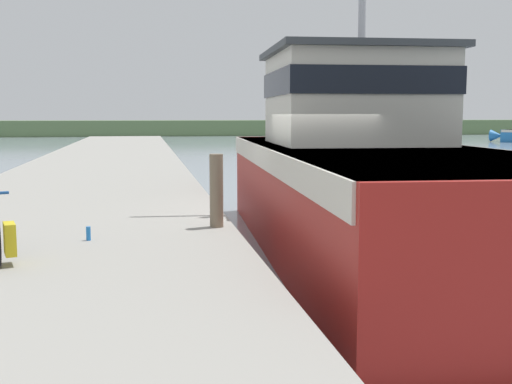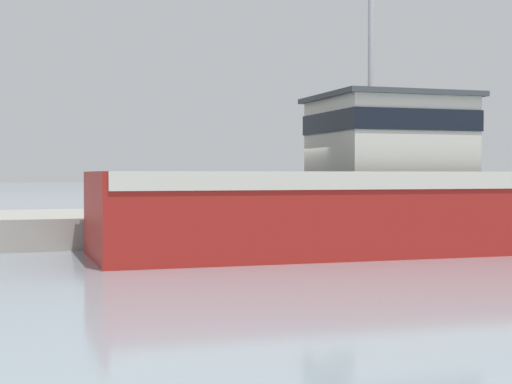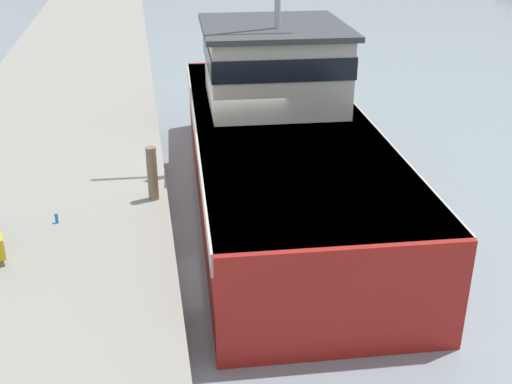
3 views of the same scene
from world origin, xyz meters
name	(u,v)px [view 1 (image 1 of 3)]	position (x,y,z in m)	size (l,w,h in m)	color
ground_plane	(294,249)	(0.00, 0.00, 0.00)	(320.00, 320.00, 0.00)	#84939E
dock_pier	(66,235)	(-4.11, 0.00, 0.39)	(5.46, 80.00, 0.78)	gray
far_shoreline	(409,127)	(30.00, 64.30, 0.89)	(180.00, 5.00, 1.78)	#567047
fishing_boat_main	(364,173)	(1.26, -0.21, 1.41)	(4.43, 13.41, 9.69)	maroon
mooring_post	(216,191)	(-1.66, -1.85, 1.34)	(0.21, 0.21, 1.11)	#756651
water_bottle_by_bike	(88,233)	(-3.51, -2.60, 0.88)	(0.06, 0.06, 0.19)	blue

